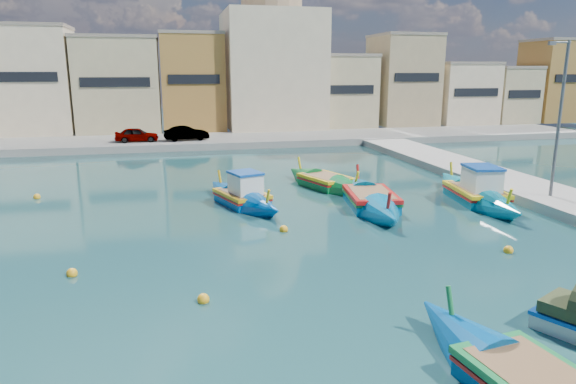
{
  "coord_description": "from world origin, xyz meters",
  "views": [
    {
      "loc": [
        -0.89,
        -15.41,
        6.62
      ],
      "look_at": [
        4.0,
        6.0,
        1.4
      ],
      "focal_mm": 32.0,
      "sensor_mm": 36.0,
      "label": 1
    }
  ],
  "objects_px": {
    "church_block": "(272,53)",
    "luzzu_blue_cabin": "(242,198)",
    "quay_street_lamp": "(559,119)",
    "luzzu_turquoise_cabin": "(476,195)",
    "luzzu_green": "(326,183)",
    "luzzu_cyan_mid": "(371,201)"
  },
  "relations": [
    {
      "from": "church_block",
      "to": "luzzu_green",
      "type": "xyz_separation_m",
      "value": [
        -2.29,
        -27.57,
        -8.15
      ]
    },
    {
      "from": "church_block",
      "to": "luzzu_blue_cabin",
      "type": "xyz_separation_m",
      "value": [
        -7.55,
        -30.37,
        -8.08
      ]
    },
    {
      "from": "quay_street_lamp",
      "to": "luzzu_green",
      "type": "xyz_separation_m",
      "value": [
        -9.73,
        6.43,
        -4.08
      ]
    },
    {
      "from": "quay_street_lamp",
      "to": "church_block",
      "type": "bearing_deg",
      "value": 102.35
    },
    {
      "from": "quay_street_lamp",
      "to": "luzzu_green",
      "type": "distance_m",
      "value": 12.35
    },
    {
      "from": "church_block",
      "to": "luzzu_turquoise_cabin",
      "type": "relative_size",
      "value": 2.0
    },
    {
      "from": "luzzu_turquoise_cabin",
      "to": "luzzu_cyan_mid",
      "type": "height_order",
      "value": "luzzu_turquoise_cabin"
    },
    {
      "from": "quay_street_lamp",
      "to": "luzzu_cyan_mid",
      "type": "height_order",
      "value": "quay_street_lamp"
    },
    {
      "from": "luzzu_turquoise_cabin",
      "to": "luzzu_cyan_mid",
      "type": "xyz_separation_m",
      "value": [
        -5.69,
        0.24,
        -0.08
      ]
    },
    {
      "from": "luzzu_turquoise_cabin",
      "to": "luzzu_green",
      "type": "distance_m",
      "value": 8.24
    },
    {
      "from": "quay_street_lamp",
      "to": "luzzu_green",
      "type": "height_order",
      "value": "quay_street_lamp"
    },
    {
      "from": "luzzu_blue_cabin",
      "to": "church_block",
      "type": "bearing_deg",
      "value": 76.05
    },
    {
      "from": "quay_street_lamp",
      "to": "luzzu_cyan_mid",
      "type": "distance_m",
      "value": 9.86
    },
    {
      "from": "quay_street_lamp",
      "to": "luzzu_cyan_mid",
      "type": "xyz_separation_m",
      "value": [
        -8.82,
        1.76,
        -4.05
      ]
    },
    {
      "from": "quay_street_lamp",
      "to": "luzzu_turquoise_cabin",
      "type": "bearing_deg",
      "value": 154.14
    },
    {
      "from": "church_block",
      "to": "quay_street_lamp",
      "type": "distance_m",
      "value": 35.04
    },
    {
      "from": "church_block",
      "to": "luzzu_cyan_mid",
      "type": "xyz_separation_m",
      "value": [
        -1.37,
        -32.24,
        -8.13
      ]
    },
    {
      "from": "church_block",
      "to": "luzzu_green",
      "type": "relative_size",
      "value": 2.44
    },
    {
      "from": "luzzu_blue_cabin",
      "to": "quay_street_lamp",
      "type": "bearing_deg",
      "value": -13.6
    },
    {
      "from": "luzzu_cyan_mid",
      "to": "church_block",
      "type": "bearing_deg",
      "value": 87.56
    },
    {
      "from": "church_block",
      "to": "luzzu_blue_cabin",
      "type": "relative_size",
      "value": 2.48
    },
    {
      "from": "quay_street_lamp",
      "to": "luzzu_blue_cabin",
      "type": "bearing_deg",
      "value": 166.4
    }
  ]
}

